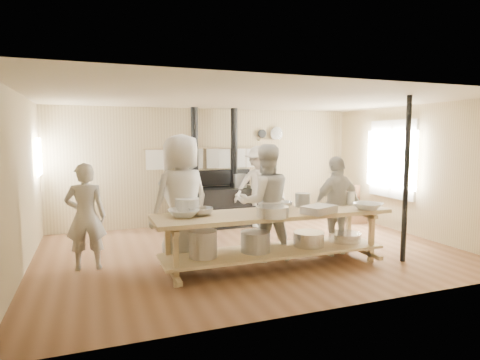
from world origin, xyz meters
The scene contains 24 objects.
ground centered at (0.00, 0.00, 0.00)m, with size 7.00×7.00×0.00m, color brown.
room_shell centered at (0.00, 0.00, 1.62)m, with size 7.00×7.00×7.00m.
window_right centered at (3.47, 0.60, 1.50)m, with size 0.09×1.50×1.65m.
left_opening centered at (-3.45, 2.00, 1.60)m, with size 0.00×0.90×0.90m.
stove centered at (-0.01, 2.12, 0.52)m, with size 1.90×0.75×2.60m.
towel_rail centered at (0.00, 2.40, 1.55)m, with size 3.00×0.04×0.47m.
back_wall_shelf centered at (1.46, 2.43, 2.00)m, with size 0.63×0.14×0.32m.
prep_table centered at (-0.01, -0.90, 0.52)m, with size 3.60×0.90×0.85m.
support_post centered at (2.05, -1.35, 1.30)m, with size 0.08×0.08×2.60m, color black.
cook_far_left centered at (-2.65, -0.03, 0.80)m, with size 0.58×0.38×1.59m, color beige.
cook_left centered at (0.04, -0.48, 0.93)m, with size 0.90×0.70×1.85m, color beige.
cook_center centered at (-1.28, -0.32, 1.00)m, with size 0.98×0.64×2.01m, color beige.
cook_right centered at (1.28, -0.65, 0.83)m, with size 0.97×0.40×1.65m, color beige.
cook_by_window centered at (0.88, 1.71, 0.89)m, with size 1.15×0.66×1.78m, color beige.
chair centered at (3.15, 1.39, 0.25)m, with size 0.45×0.45×0.85m.
bowl_white_a centered at (-1.35, -0.81, 0.90)m, with size 0.44×0.44×0.11m, color silver.
bowl_steel_a centered at (-1.10, -0.79, 0.90)m, with size 0.35×0.35×0.11m, color silver.
bowl_white_b centered at (1.44, -1.23, 0.90)m, with size 0.42×0.42×0.10m, color silver.
bowl_steel_b centered at (0.28, -0.62, 0.90)m, with size 0.31×0.31×0.10m, color silver.
roasting_pan centered at (0.57, -1.23, 0.91)m, with size 0.50×0.33×0.11m, color #B2B2B7.
mixing_bowl_large centered at (-0.18, -1.23, 0.92)m, with size 0.46×0.46×0.15m, color silver.
bucket_galv centered at (0.61, -0.66, 0.96)m, with size 0.24×0.24×0.22m, color gray.
deep_bowl_enamel centered at (-1.25, -0.57, 0.96)m, with size 0.36×0.36×0.22m, color silver.
pitcher centered at (1.48, -0.73, 0.95)m, with size 0.13×0.13×0.21m, color silver.
Camera 1 is at (-2.53, -6.26, 1.95)m, focal length 30.00 mm.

